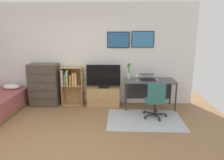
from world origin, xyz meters
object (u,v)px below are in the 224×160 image
television (103,76)px  bamboo_vase (129,71)px  tv_stand (104,96)px  wine_glass (137,75)px  dresser (44,85)px  computer_mouse (157,80)px  office_chair (156,99)px  bookshelf (71,83)px  laptop (147,77)px  desk (149,84)px

television → bamboo_vase: bearing=7.3°
tv_stand → wine_glass: 1.08m
dresser → television: (1.59, -0.01, 0.25)m
tv_stand → computer_mouse: (1.40, -0.15, 0.51)m
wine_glass → office_chair: bearing=-59.5°
dresser → television: 1.61m
bookshelf → wine_glass: bearing=-6.5°
television → computer_mouse: bearing=-5.1°
computer_mouse → wine_glass: bearing=-179.5°
bookshelf → laptop: 2.05m
office_chair → tv_stand: bearing=148.9°
office_chair → bamboo_vase: size_ratio=2.05×
tv_stand → television: size_ratio=0.96×
dresser → tv_stand: dresser is taller
bookshelf → television: size_ratio=1.16×
bamboo_vase → desk: bearing=-9.3°
computer_mouse → tv_stand: bearing=173.9°
television → tv_stand: bearing=90.0°
office_chair → dresser: bearing=166.1°
desk → wine_glass: size_ratio=7.18×
desk → bamboo_vase: bamboo_vase is taller
television → laptop: bearing=-0.2°
dresser → wine_glass: dresser is taller
office_chair → computer_mouse: size_ratio=8.27×
dresser → laptop: dresser is taller
bookshelf → desk: size_ratio=0.80×
dresser → computer_mouse: bearing=-2.6°
laptop → computer_mouse: 0.27m
bookshelf → bamboo_vase: (1.55, 0.02, 0.33)m
dresser → bamboo_vase: bamboo_vase is taller
dresser → office_chair: bearing=-15.6°
bookshelf → wine_glass: size_ratio=5.77×
television → desk: 1.23m
tv_stand → bamboo_vase: bearing=5.4°
desk → wine_glass: wine_glass is taller
tv_stand → dresser: bearing=-179.5°
dresser → tv_stand: bearing=0.5°
office_chair → computer_mouse: 0.74m
laptop → wine_glass: 0.32m
computer_mouse → bamboo_vase: bearing=163.6°
laptop → wine_glass: size_ratio=2.30×
bookshelf → tv_stand: 0.96m
television → dresser: bearing=179.7°
tv_stand → television: 0.56m
television → wine_glass: size_ratio=4.97×
dresser → office_chair: (2.84, -0.80, -0.11)m
computer_mouse → wine_glass: 0.54m
dresser → television: size_ratio=1.27×
bookshelf → laptop: bookshelf is taller
dresser → desk: dresser is taller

